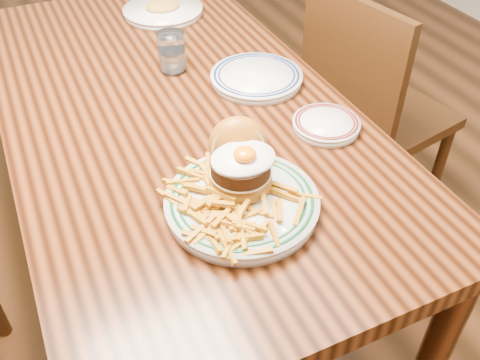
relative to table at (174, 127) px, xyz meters
name	(u,v)px	position (x,y,z in m)	size (l,w,h in m)	color
floor	(189,280)	(0.00, 0.00, -0.66)	(6.00, 6.00, 0.00)	black
table	(174,127)	(0.00, 0.00, 0.00)	(0.85, 1.60, 0.75)	black
chair_right	(368,109)	(0.72, 0.06, -0.18)	(0.49, 0.49, 0.91)	#371D0B
main_plate	(241,189)	(0.00, -0.44, 0.13)	(0.31, 0.33, 0.15)	silver
side_plate	(326,124)	(0.30, -0.28, 0.10)	(0.16, 0.16, 0.03)	silver
rear_plate	(257,77)	(0.25, -0.01, 0.10)	(0.25, 0.25, 0.03)	silver
water_glass	(172,54)	(0.06, 0.15, 0.14)	(0.08, 0.08, 0.11)	white
far_plate	(163,10)	(0.15, 0.52, 0.10)	(0.27, 0.27, 0.05)	silver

